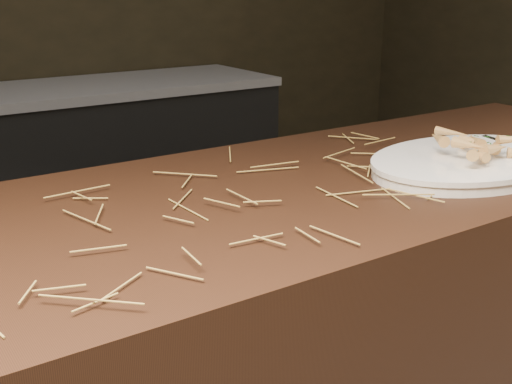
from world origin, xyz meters
The scene contains 4 objects.
back_counter centered at (0.30, 2.18, 0.42)m, with size 1.82×0.62×0.84m.
straw_bedding centered at (0.00, 0.30, 0.91)m, with size 1.40×0.60×0.02m, color olive, non-canonical shape.
serving_platter centered at (0.47, 0.18, 0.91)m, with size 0.49×0.32×0.03m, color white, non-canonical shape.
roasted_veg_heap centered at (0.47, 0.18, 0.95)m, with size 0.24×0.17×0.05m, color #A67837, non-canonical shape.
Camera 1 is at (-0.64, -0.66, 1.29)m, focal length 45.00 mm.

